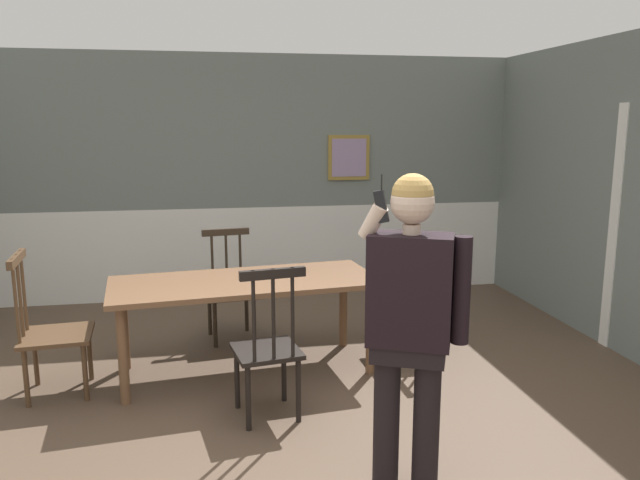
{
  "coord_description": "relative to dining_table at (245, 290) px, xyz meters",
  "views": [
    {
      "loc": [
        -0.31,
        -3.44,
        1.93
      ],
      "look_at": [
        0.3,
        -0.04,
        1.27
      ],
      "focal_mm": 34.41,
      "sensor_mm": 36.0,
      "label": 1
    }
  ],
  "objects": [
    {
      "name": "ground_plane",
      "position": [
        0.07,
        -1.17,
        -0.66
      ],
      "size": [
        7.47,
        7.47,
        0.0
      ],
      "primitive_type": "plane",
      "color": "brown"
    },
    {
      "name": "room_back_partition",
      "position": [
        0.08,
        2.23,
        0.62
      ],
      "size": [
        6.26,
        0.17,
        2.67
      ],
      "color": "slate",
      "rests_on": "ground_plane"
    },
    {
      "name": "dining_table",
      "position": [
        0.0,
        0.0,
        0.0
      ],
      "size": [
        2.12,
        1.08,
        0.75
      ],
      "rotation": [
        0.0,
        0.0,
        0.12
      ],
      "color": "brown",
      "rests_on": "ground_plane"
    },
    {
      "name": "chair_near_window",
      "position": [
        -0.1,
        0.81,
        -0.2
      ],
      "size": [
        0.49,
        0.49,
        0.99
      ],
      "rotation": [
        0.0,
        0.0,
        3.28
      ],
      "color": "#2D2319",
      "rests_on": "ground_plane"
    },
    {
      "name": "chair_by_doorway",
      "position": [
        -1.4,
        -0.16,
        -0.18
      ],
      "size": [
        0.52,
        0.52,
        1.04
      ],
      "rotation": [
        0.0,
        0.0,
        4.81
      ],
      "color": "#513823",
      "rests_on": "ground_plane"
    },
    {
      "name": "chair_at_table_head",
      "position": [
        0.1,
        -0.81,
        -0.17
      ],
      "size": [
        0.48,
        0.48,
        1.05
      ],
      "rotation": [
        0.0,
        0.0,
        0.17
      ],
      "color": "black",
      "rests_on": "ground_plane"
    },
    {
      "name": "chair_opposite_corner",
      "position": [
        1.4,
        0.16,
        -0.19
      ],
      "size": [
        0.45,
        0.45,
        1.01
      ],
      "rotation": [
        0.0,
        0.0,
        1.62
      ],
      "color": "black",
      "rests_on": "ground_plane"
    },
    {
      "name": "person_figure",
      "position": [
        0.75,
        -1.74,
        0.31
      ],
      "size": [
        0.54,
        0.38,
        1.69
      ],
      "rotation": [
        0.0,
        0.0,
        2.72
      ],
      "color": "black",
      "rests_on": "ground_plane"
    }
  ]
}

